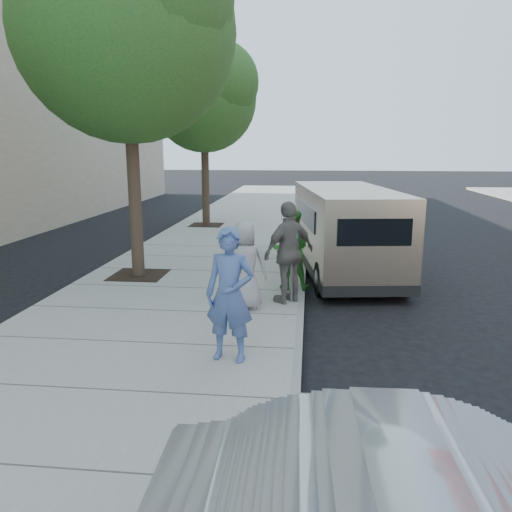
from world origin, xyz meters
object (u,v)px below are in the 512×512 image
(tree_near, at_px, (128,22))
(person_striped_polo, at_px, (289,252))
(tree_far, at_px, (205,94))
(person_green_shirt, at_px, (291,250))
(parking_meter, at_px, (292,250))
(person_officer, at_px, (230,295))
(van, at_px, (345,229))
(person_gray_shirt, at_px, (245,265))

(tree_near, height_order, person_striped_polo, tree_near)
(tree_near, relative_size, tree_far, 1.16)
(person_green_shirt, height_order, person_striped_polo, person_striped_polo)
(tree_far, xyz_separation_m, person_striped_polo, (3.45, -9.25, -3.78))
(tree_near, height_order, parking_meter, tree_near)
(tree_far, xyz_separation_m, person_green_shirt, (3.45, -8.33, -3.91))
(tree_near, distance_m, tree_far, 7.63)
(tree_far, relative_size, person_green_shirt, 3.95)
(person_striped_polo, bearing_deg, person_officer, 33.90)
(parking_meter, xyz_separation_m, person_striped_polo, (-0.05, 0.01, -0.06))
(person_green_shirt, bearing_deg, van, -122.02)
(parking_meter, bearing_deg, person_officer, -87.10)
(person_green_shirt, distance_m, person_striped_polo, 0.93)
(van, relative_size, person_gray_shirt, 3.59)
(parking_meter, xyz_separation_m, person_green_shirt, (-0.05, 0.93, -0.19))
(tree_far, relative_size, person_gray_shirt, 4.03)
(tree_far, distance_m, person_gray_shirt, 10.83)
(parking_meter, bearing_deg, person_striped_polo, -178.24)
(tree_far, height_order, parking_meter, tree_far)
(person_gray_shirt, distance_m, person_striped_polo, 0.92)
(person_green_shirt, bearing_deg, person_gray_shirt, 60.38)
(parking_meter, distance_m, person_striped_polo, 0.08)
(person_green_shirt, height_order, person_gray_shirt, person_green_shirt)
(person_gray_shirt, bearing_deg, person_striped_polo, -151.38)
(van, bearing_deg, person_striped_polo, -120.43)
(tree_far, xyz_separation_m, van, (4.66, -6.32, -3.79))
(tree_near, distance_m, person_officer, 6.83)
(parking_meter, xyz_separation_m, person_gray_shirt, (-0.82, -0.47, -0.20))
(parking_meter, bearing_deg, person_gray_shirt, -132.10)
(van, bearing_deg, parking_meter, -119.49)
(van, bearing_deg, person_green_shirt, -129.05)
(tree_near, height_order, person_green_shirt, tree_near)
(van, height_order, person_green_shirt, van)
(parking_meter, distance_m, person_officer, 2.79)
(tree_near, relative_size, person_gray_shirt, 4.68)
(tree_near, height_order, tree_far, tree_near)
(parking_meter, relative_size, van, 0.24)
(van, bearing_deg, person_officer, -116.58)
(person_officer, height_order, person_striped_polo, person_striped_polo)
(person_gray_shirt, xyz_separation_m, person_striped_polo, (0.77, 0.48, 0.15))
(van, bearing_deg, tree_near, -172.60)
(tree_near, xyz_separation_m, person_officer, (2.77, -4.35, -4.48))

